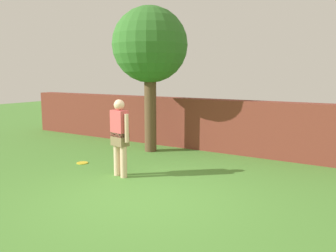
% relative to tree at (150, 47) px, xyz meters
% --- Properties ---
extents(ground_plane, '(40.00, 40.00, 0.00)m').
position_rel_tree_xyz_m(ground_plane, '(2.05, -3.14, -2.86)').
color(ground_plane, '#4C8433').
extents(brick_wall, '(12.40, 0.50, 1.44)m').
position_rel_tree_xyz_m(brick_wall, '(0.55, 1.04, -2.14)').
color(brick_wall, brown).
rests_on(brick_wall, ground).
extents(tree, '(2.03, 2.03, 3.93)m').
position_rel_tree_xyz_m(tree, '(0.00, 0.00, 0.00)').
color(tree, brown).
rests_on(tree, ground).
extents(person, '(0.53, 0.29, 1.62)m').
position_rel_tree_xyz_m(person, '(0.87, -2.33, -1.96)').
color(person, beige).
rests_on(person, ground).
extents(frisbee_yellow, '(0.27, 0.27, 0.02)m').
position_rel_tree_xyz_m(frisbee_yellow, '(-0.61, -2.00, -2.85)').
color(frisbee_yellow, yellow).
rests_on(frisbee_yellow, ground).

